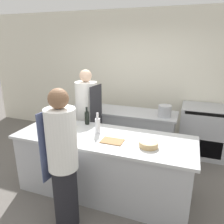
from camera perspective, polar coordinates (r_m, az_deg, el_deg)
name	(u,v)px	position (r m, az deg, el deg)	size (l,w,h in m)	color
ground_plane	(104,189)	(3.53, -2.05, -19.53)	(16.00, 16.00, 0.00)	#605B56
wall_back	(140,77)	(4.90, 7.20, 9.02)	(8.00, 0.06, 2.80)	silver
prep_counter	(104,164)	(3.28, -2.14, -13.36)	(2.52, 0.90, 0.88)	#A8AAAF
pass_counter	(121,131)	(4.36, 2.45, -5.09)	(2.09, 0.62, 0.88)	#A8AAAF
oven_range	(203,131)	(4.64, 22.60, -4.52)	(0.85, 0.71, 0.97)	#A8AAAF
chef_at_prep_near	(63,162)	(2.58, -12.69, -12.57)	(0.36, 0.35, 1.70)	black
chef_at_stove	(87,117)	(4.00, -6.49, -1.26)	(0.42, 0.41, 1.69)	black
bottle_olive_oil	(73,134)	(2.96, -10.22, -5.56)	(0.07, 0.07, 0.25)	#2D5175
bottle_vinegar	(98,125)	(3.13, -3.77, -3.46)	(0.07, 0.07, 0.31)	silver
bottle_wine	(73,122)	(3.42, -10.04, -2.67)	(0.09, 0.09, 0.19)	#B2A84C
bottle_cooking_oil	(87,117)	(3.49, -6.55, -1.42)	(0.07, 0.07, 0.28)	black
bowl_mixing_large	(61,136)	(3.07, -13.09, -6.20)	(0.19, 0.19, 0.07)	tan
bowl_prep_small	(149,144)	(2.81, 9.55, -8.28)	(0.24, 0.24, 0.07)	tan
bowl_ceramic_blue	(69,121)	(3.59, -11.22, -2.39)	(0.16, 0.16, 0.08)	navy
cutting_board	(112,141)	(2.92, 0.06, -7.60)	(0.29, 0.20, 0.01)	olive
stockpot	(165,111)	(3.94, 13.60, 0.27)	(0.23, 0.23, 0.20)	#A8AAAF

